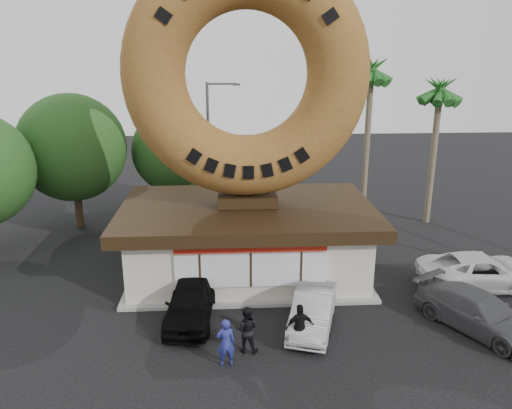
{
  "coord_description": "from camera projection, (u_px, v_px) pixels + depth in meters",
  "views": [
    {
      "loc": [
        -0.86,
        -15.07,
        9.91
      ],
      "look_at": [
        0.27,
        4.0,
        3.94
      ],
      "focal_mm": 35.0,
      "sensor_mm": 36.0,
      "label": 1
    }
  ],
  "objects": [
    {
      "name": "ground",
      "position": [
        255.0,
        347.0,
        17.37
      ],
      "size": [
        90.0,
        90.0,
        0.0
      ],
      "primitive_type": "plane",
      "color": "black",
      "rests_on": "ground"
    },
    {
      "name": "donut_shop",
      "position": [
        247.0,
        237.0,
        22.54
      ],
      "size": [
        11.2,
        7.2,
        3.8
      ],
      "color": "beige",
      "rests_on": "ground"
    },
    {
      "name": "giant_donut",
      "position": [
        247.0,
        75.0,
        20.43
      ],
      "size": [
        10.2,
        2.6,
        10.2
      ],
      "primitive_type": "torus",
      "rotation": [
        1.57,
        0.0,
        0.0
      ],
      "color": "#955D2B",
      "rests_on": "donut_shop"
    },
    {
      "name": "tree_west",
      "position": [
        72.0,
        148.0,
        27.83
      ],
      "size": [
        6.0,
        6.0,
        7.65
      ],
      "color": "#473321",
      "rests_on": "ground"
    },
    {
      "name": "tree_mid",
      "position": [
        175.0,
        151.0,
        30.23
      ],
      "size": [
        5.2,
        5.2,
        6.63
      ],
      "color": "#473321",
      "rests_on": "ground"
    },
    {
      "name": "palm_near",
      "position": [
        371.0,
        76.0,
        28.62
      ],
      "size": [
        2.6,
        2.6,
        9.75
      ],
      "color": "#726651",
      "rests_on": "ground"
    },
    {
      "name": "palm_far",
      "position": [
        440.0,
        95.0,
        27.67
      ],
      "size": [
        2.6,
        2.6,
        8.75
      ],
      "color": "#726651",
      "rests_on": "ground"
    },
    {
      "name": "street_lamp",
      "position": [
        211.0,
        140.0,
        31.17
      ],
      "size": [
        2.11,
        0.2,
        8.0
      ],
      "color": "#59595E",
      "rests_on": "ground"
    },
    {
      "name": "person_left",
      "position": [
        226.0,
        343.0,
        16.12
      ],
      "size": [
        0.66,
        0.48,
        1.67
      ],
      "primitive_type": "imported",
      "rotation": [
        0.0,
        0.0,
        3.29
      ],
      "color": "navy",
      "rests_on": "ground"
    },
    {
      "name": "person_center",
      "position": [
        247.0,
        329.0,
        16.88
      ],
      "size": [
        0.91,
        0.77,
        1.67
      ],
      "primitive_type": "imported",
      "rotation": [
        0.0,
        0.0,
        2.97
      ],
      "color": "black",
      "rests_on": "ground"
    },
    {
      "name": "person_right",
      "position": [
        300.0,
        327.0,
        17.0
      ],
      "size": [
        1.04,
        0.54,
        1.69
      ],
      "primitive_type": "imported",
      "rotation": [
        0.0,
        0.0,
        3.27
      ],
      "color": "black",
      "rests_on": "ground"
    },
    {
      "name": "car_black",
      "position": [
        190.0,
        302.0,
        18.95
      ],
      "size": [
        2.02,
        4.39,
        1.46
      ],
      "primitive_type": "imported",
      "rotation": [
        0.0,
        0.0,
        -0.07
      ],
      "color": "black",
      "rests_on": "ground"
    },
    {
      "name": "car_silver",
      "position": [
        313.0,
        310.0,
        18.46
      ],
      "size": [
        2.53,
        4.29,
        1.33
      ],
      "primitive_type": "imported",
      "rotation": [
        0.0,
        0.0,
        -0.29
      ],
      "color": "#A6A7AC",
      "rests_on": "ground"
    },
    {
      "name": "car_grey",
      "position": [
        478.0,
        312.0,
        18.28
      ],
      "size": [
        4.11,
        5.13,
        1.39
      ],
      "primitive_type": "imported",
      "rotation": [
        0.0,
        0.0,
        0.53
      ],
      "color": "#4C4E51",
      "rests_on": "ground"
    },
    {
      "name": "car_white",
      "position": [
        481.0,
        271.0,
        21.53
      ],
      "size": [
        5.34,
        2.53,
        1.47
      ],
      "primitive_type": "imported",
      "rotation": [
        0.0,
        0.0,
        1.55
      ],
      "color": "silver",
      "rests_on": "ground"
    }
  ]
}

